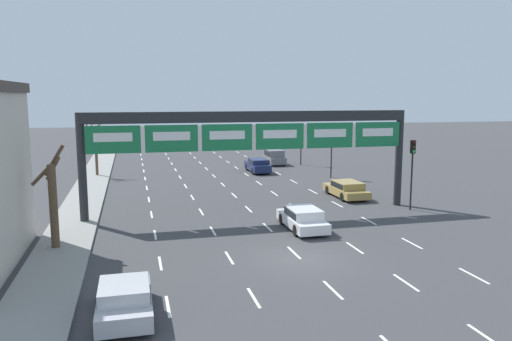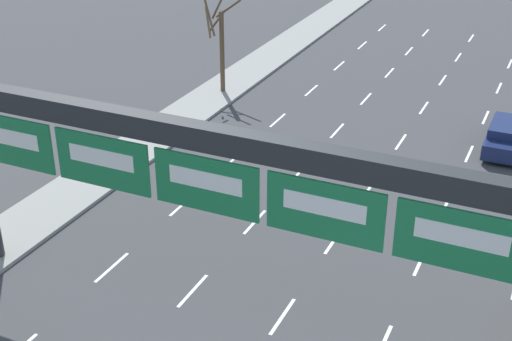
% 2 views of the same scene
% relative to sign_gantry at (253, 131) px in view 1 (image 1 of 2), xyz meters
% --- Properties ---
extents(ground_plane, '(220.00, 220.00, 0.00)m').
position_rel_sign_gantry_xyz_m(ground_plane, '(-0.00, -9.71, -5.50)').
color(ground_plane, '#3D3D3F').
extents(sidewalk_left, '(2.80, 110.00, 0.15)m').
position_rel_sign_gantry_xyz_m(sidewalk_left, '(-11.30, -9.71, -5.42)').
color(sidewalk_left, gray).
rests_on(sidewalk_left, ground_plane).
extents(lane_dashes, '(13.32, 67.00, 0.01)m').
position_rel_sign_gantry_xyz_m(lane_dashes, '(0.00, 3.79, -5.49)').
color(lane_dashes, white).
rests_on(lane_dashes, ground_plane).
extents(sign_gantry, '(21.91, 0.70, 6.80)m').
position_rel_sign_gantry_xyz_m(sign_gantry, '(0.00, 0.00, 0.00)').
color(sign_gantry, '#232628').
rests_on(sign_gantry, ground_plane).
extents(car_gold, '(1.99, 4.85, 1.27)m').
position_rel_sign_gantry_xyz_m(car_gold, '(8.31, 3.48, -4.81)').
color(car_gold, '#A88947').
rests_on(car_gold, ground_plane).
extents(car_silver, '(1.90, 4.04, 1.32)m').
position_rel_sign_gantry_xyz_m(car_silver, '(-8.14, -14.29, -4.79)').
color(car_silver, '#B7B7BC').
rests_on(car_silver, ground_plane).
extents(suv_grey, '(1.86, 3.91, 1.71)m').
position_rel_sign_gantry_xyz_m(suv_grey, '(8.04, 22.76, -4.55)').
color(suv_grey, slate).
rests_on(suv_grey, ground_plane).
extents(car_white, '(1.86, 4.57, 1.32)m').
position_rel_sign_gantry_xyz_m(car_white, '(1.88, -4.64, -4.79)').
color(car_white, silver).
rests_on(car_white, ground_plane).
extents(car_navy, '(1.81, 4.67, 1.39)m').
position_rel_sign_gantry_xyz_m(car_navy, '(4.79, 17.61, -4.75)').
color(car_navy, '#19234C').
rests_on(car_navy, ground_plane).
extents(traffic_light_near_gantry, '(0.30, 0.35, 4.81)m').
position_rel_sign_gantry_xyz_m(traffic_light_near_gantry, '(10.79, -1.59, -2.07)').
color(traffic_light_near_gantry, black).
rests_on(traffic_light_near_gantry, ground_plane).
extents(traffic_light_mid_block, '(0.30, 0.35, 4.68)m').
position_rel_sign_gantry_xyz_m(traffic_light_mid_block, '(10.92, 21.80, -2.16)').
color(traffic_light_mid_block, black).
rests_on(traffic_light_mid_block, ground_plane).
extents(traffic_light_far_end, '(0.30, 0.35, 4.63)m').
position_rel_sign_gantry_xyz_m(traffic_light_far_end, '(10.75, 12.47, -2.19)').
color(traffic_light_far_end, black).
rests_on(traffic_light_far_end, ground_plane).
extents(tree_bare_closest, '(1.98, 2.00, 5.89)m').
position_rel_sign_gantry_xyz_m(tree_bare_closest, '(-11.19, 18.75, -2.41)').
color(tree_bare_closest, brown).
rests_on(tree_bare_closest, sidewalk_left).
extents(tree_bare_second, '(1.75, 1.30, 5.22)m').
position_rel_sign_gantry_xyz_m(tree_bare_second, '(-11.66, -5.24, -2.85)').
color(tree_bare_second, brown).
rests_on(tree_bare_second, sidewalk_left).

